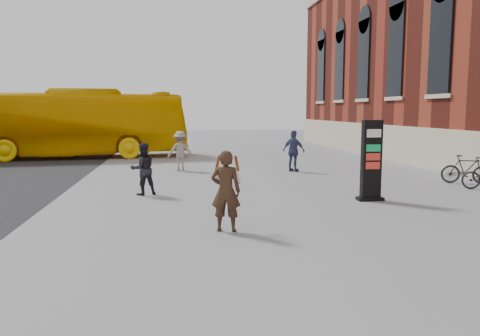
{
  "coord_description": "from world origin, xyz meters",
  "views": [
    {
      "loc": [
        -1.54,
        -10.48,
        2.58
      ],
      "look_at": [
        -0.03,
        0.23,
        1.23
      ],
      "focal_mm": 35.0,
      "sensor_mm": 36.0,
      "label": 1
    }
  ],
  "objects": [
    {
      "name": "bus",
      "position": [
        -7.53,
        15.78,
        1.84
      ],
      "size": [
        13.47,
        4.53,
        3.68
      ],
      "primitive_type": "imported",
      "rotation": [
        0.0,
        0.0,
        1.68
      ],
      "color": "#E8AE01",
      "rests_on": "road"
    },
    {
      "name": "ground",
      "position": [
        0.0,
        0.0,
        0.0
      ],
      "size": [
        100.0,
        100.0,
        0.0
      ],
      "primitive_type": "plane",
      "color": "#9E9EA3"
    },
    {
      "name": "woman",
      "position": [
        -0.47,
        -0.76,
        0.89
      ],
      "size": [
        0.76,
        0.72,
        1.74
      ],
      "rotation": [
        0.0,
        0.0,
        2.9
      ],
      "color": "#382717",
      "rests_on": "ground"
    },
    {
      "name": "info_pylon",
      "position": [
        4.0,
        2.07,
        1.15
      ],
      "size": [
        0.74,
        0.38,
        2.3
      ],
      "rotation": [
        0.0,
        0.0,
        -0.02
      ],
      "color": "black",
      "rests_on": "ground"
    },
    {
      "name": "pedestrian_c",
      "position": [
        3.42,
        8.56,
        0.86
      ],
      "size": [
        1.03,
        1.0,
        1.73
      ],
      "primitive_type": "imported",
      "rotation": [
        0.0,
        0.0,
        2.38
      ],
      "color": "#384066",
      "rests_on": "ground"
    },
    {
      "name": "bike_7",
      "position": [
        8.6,
        4.51,
        0.5
      ],
      "size": [
        1.73,
        1.07,
        1.0
      ],
      "primitive_type": "imported",
      "rotation": [
        0.0,
        0.0,
        1.18
      ],
      "color": "black",
      "rests_on": "ground"
    },
    {
      "name": "pedestrian_b",
      "position": [
        -1.29,
        9.55,
        0.84
      ],
      "size": [
        1.1,
        0.66,
        1.68
      ],
      "primitive_type": "imported",
      "rotation": [
        0.0,
        0.0,
        3.11
      ],
      "color": "gray",
      "rests_on": "ground"
    },
    {
      "name": "pedestrian_a",
      "position": [
        -2.5,
        3.87,
        0.79
      ],
      "size": [
        0.93,
        0.83,
        1.59
      ],
      "primitive_type": "imported",
      "rotation": [
        0.0,
        0.0,
        3.49
      ],
      "color": "black",
      "rests_on": "ground"
    }
  ]
}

